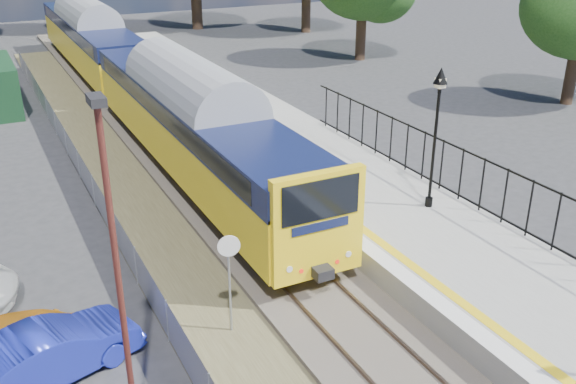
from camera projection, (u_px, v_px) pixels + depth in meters
track_bed at (225, 219)px, 22.06m from camera, size 5.90×80.00×0.29m
platform at (366, 202)px, 22.48m from camera, size 5.00×70.00×0.90m
platform_edge at (315, 201)px, 21.44m from camera, size 0.90×70.00×0.01m
victorian_lamp_north at (438, 106)px, 19.75m from camera, size 0.44×0.44×4.60m
palisade_fence at (550, 217)px, 18.17m from camera, size 0.12×26.00×2.00m
wire_fence at (99, 201)px, 22.23m from camera, size 0.06×52.00×1.20m
train at (128, 68)px, 33.41m from camera, size 2.82×40.83×3.51m
speed_sign at (229, 268)px, 15.50m from camera, size 0.55×0.15×2.77m
carpark_lamp at (117, 265)px, 11.30m from camera, size 0.25×0.50×7.13m
car_blue at (51, 352)px, 14.45m from camera, size 4.31×2.62×1.34m
car_yellow at (38, 337)px, 15.18m from camera, size 3.97×2.18×1.09m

